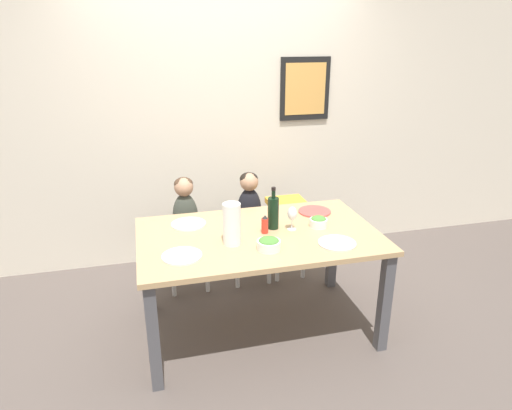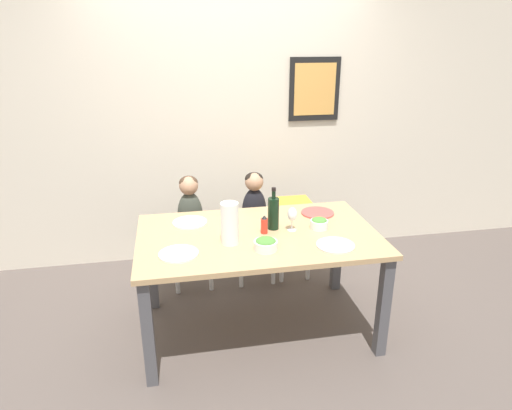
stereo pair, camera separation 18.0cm
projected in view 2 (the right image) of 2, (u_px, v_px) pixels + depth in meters
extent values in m
plane|color=#564C47|center=(258.00, 327.00, 3.37)|extent=(14.00, 14.00, 0.00)
cube|color=beige|center=(230.00, 115.00, 4.10)|extent=(10.00, 0.06, 2.70)
cube|color=black|center=(314.00, 89.00, 4.12)|extent=(0.47, 0.02, 0.56)
cube|color=gold|center=(315.00, 89.00, 4.11)|extent=(0.38, 0.00, 0.46)
cube|color=tan|center=(258.00, 236.00, 3.10)|extent=(1.62, 0.99, 0.03)
cube|color=#4C4C51|center=(148.00, 334.00, 2.71)|extent=(0.07, 0.07, 0.73)
cube|color=#4C4C51|center=(384.00, 307.00, 2.97)|extent=(0.07, 0.07, 0.73)
cube|color=#4C4C51|center=(151.00, 265.00, 3.51)|extent=(0.07, 0.07, 0.73)
cube|color=#4C4C51|center=(337.00, 249.00, 3.77)|extent=(0.07, 0.07, 0.73)
cylinder|color=silver|center=(177.00, 272.00, 3.75)|extent=(0.04, 0.04, 0.40)
cylinder|color=silver|center=(211.00, 269.00, 3.80)|extent=(0.04, 0.04, 0.40)
cylinder|color=silver|center=(176.00, 257.00, 4.01)|extent=(0.04, 0.04, 0.40)
cylinder|color=silver|center=(208.00, 254.00, 4.05)|extent=(0.04, 0.04, 0.40)
cube|color=silver|center=(192.00, 239.00, 3.82)|extent=(0.37, 0.39, 0.05)
cylinder|color=silver|center=(241.00, 266.00, 3.84)|extent=(0.04, 0.04, 0.40)
cylinder|color=silver|center=(273.00, 263.00, 3.89)|extent=(0.04, 0.04, 0.40)
cylinder|color=silver|center=(236.00, 251.00, 4.10)|extent=(0.04, 0.04, 0.40)
cylinder|color=silver|center=(267.00, 249.00, 4.15)|extent=(0.04, 0.04, 0.40)
cube|color=silver|center=(254.00, 234.00, 3.92)|extent=(0.37, 0.39, 0.05)
cylinder|color=silver|center=(282.00, 248.00, 3.88)|extent=(0.04, 0.04, 0.64)
cylinder|color=silver|center=(309.00, 246.00, 3.92)|extent=(0.04, 0.04, 0.64)
cylinder|color=silver|center=(276.00, 237.00, 4.10)|extent=(0.04, 0.04, 0.64)
cylinder|color=silver|center=(301.00, 235.00, 4.14)|extent=(0.04, 0.04, 0.64)
cube|color=gold|center=(293.00, 205.00, 3.89)|extent=(0.32, 0.33, 0.05)
ellipsoid|color=#3D4238|center=(190.00, 215.00, 3.74)|extent=(0.21, 0.15, 0.39)
sphere|color=tan|center=(189.00, 186.00, 3.65)|extent=(0.15, 0.15, 0.15)
ellipsoid|color=#473323|center=(188.00, 183.00, 3.66)|extent=(0.15, 0.15, 0.11)
ellipsoid|color=black|center=(254.00, 210.00, 3.84)|extent=(0.21, 0.15, 0.39)
sphere|color=tan|center=(254.00, 182.00, 3.75)|extent=(0.15, 0.15, 0.15)
ellipsoid|color=black|center=(254.00, 179.00, 3.75)|extent=(0.15, 0.15, 0.11)
cylinder|color=black|center=(273.00, 214.00, 3.14)|extent=(0.08, 0.08, 0.22)
cylinder|color=black|center=(274.00, 193.00, 3.09)|extent=(0.03, 0.03, 0.08)
cylinder|color=black|center=(274.00, 189.00, 3.08)|extent=(0.03, 0.03, 0.02)
cylinder|color=white|center=(230.00, 223.00, 2.91)|extent=(0.12, 0.12, 0.28)
cylinder|color=white|center=(292.00, 230.00, 3.15)|extent=(0.06, 0.06, 0.00)
cylinder|color=white|center=(292.00, 225.00, 3.14)|extent=(0.01, 0.01, 0.07)
ellipsoid|color=white|center=(292.00, 214.00, 3.11)|extent=(0.07, 0.07, 0.10)
cylinder|color=white|center=(266.00, 245.00, 2.86)|extent=(0.15, 0.15, 0.06)
ellipsoid|color=#4C8438|center=(266.00, 241.00, 2.85)|extent=(0.13, 0.13, 0.04)
cylinder|color=white|center=(319.00, 224.00, 3.17)|extent=(0.12, 0.12, 0.06)
ellipsoid|color=#4C8438|center=(319.00, 220.00, 3.16)|extent=(0.11, 0.11, 0.04)
cylinder|color=silver|center=(179.00, 254.00, 2.80)|extent=(0.25, 0.25, 0.01)
cylinder|color=silver|center=(190.00, 222.00, 3.26)|extent=(0.25, 0.25, 0.01)
cylinder|color=#D14C47|center=(318.00, 213.00, 3.44)|extent=(0.25, 0.25, 0.01)
cylinder|color=silver|center=(335.00, 245.00, 2.91)|extent=(0.25, 0.25, 0.01)
cylinder|color=red|center=(264.00, 226.00, 3.09)|extent=(0.05, 0.05, 0.11)
cone|color=black|center=(264.00, 217.00, 3.07)|extent=(0.04, 0.04, 0.02)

